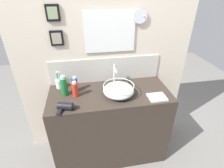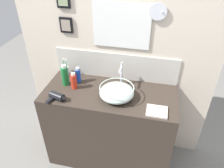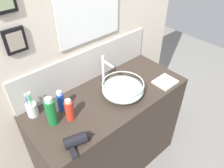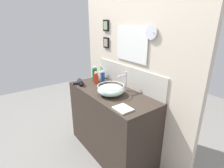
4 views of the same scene
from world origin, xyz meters
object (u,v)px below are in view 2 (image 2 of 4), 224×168
(shampoo_bottle, at_px, (65,76))
(hand_towel, at_px, (157,111))
(glass_bowl_sink, at_px, (117,92))
(hair_drier, at_px, (58,97))
(soap_dispenser, at_px, (78,75))
(faucet, at_px, (121,73))
(spray_bottle, at_px, (74,81))
(toothbrush_cup, at_px, (65,71))

(shampoo_bottle, distance_m, hand_towel, 0.90)
(glass_bowl_sink, height_order, hair_drier, glass_bowl_sink)
(soap_dispenser, xyz_separation_m, shampoo_bottle, (-0.10, -0.07, 0.02))
(faucet, bearing_deg, spray_bottle, -160.04)
(hair_drier, height_order, shampoo_bottle, shampoo_bottle)
(toothbrush_cup, bearing_deg, hair_drier, -76.96)
(glass_bowl_sink, bearing_deg, toothbrush_cup, 156.83)
(hand_towel, bearing_deg, glass_bowl_sink, 162.29)
(faucet, xyz_separation_m, soap_dispenser, (-0.41, -0.04, -0.06))
(glass_bowl_sink, distance_m, shampoo_bottle, 0.53)
(spray_bottle, distance_m, hand_towel, 0.79)
(hair_drier, bearing_deg, spray_bottle, 68.69)
(soap_dispenser, bearing_deg, toothbrush_cup, 153.62)
(hair_drier, relative_size, hand_towel, 1.09)
(soap_dispenser, bearing_deg, shampoo_bottle, -146.85)
(toothbrush_cup, height_order, hand_towel, toothbrush_cup)
(toothbrush_cup, bearing_deg, spray_bottle, -49.59)
(faucet, xyz_separation_m, toothbrush_cup, (-0.58, 0.04, -0.09))
(spray_bottle, height_order, shampoo_bottle, shampoo_bottle)
(glass_bowl_sink, bearing_deg, shampoo_bottle, 169.31)
(faucet, xyz_separation_m, spray_bottle, (-0.41, -0.15, -0.06))
(soap_dispenser, bearing_deg, faucet, 5.37)
(toothbrush_cup, height_order, shampoo_bottle, shampoo_bottle)
(faucet, distance_m, soap_dispenser, 0.42)
(hair_drier, xyz_separation_m, shampoo_bottle, (-0.03, 0.24, 0.07))
(faucet, distance_m, hand_towel, 0.49)
(toothbrush_cup, bearing_deg, faucet, -4.38)
(soap_dispenser, bearing_deg, hand_towel, -19.94)
(hair_drier, relative_size, toothbrush_cup, 0.92)
(toothbrush_cup, xyz_separation_m, spray_bottle, (0.17, -0.19, 0.03))
(spray_bottle, bearing_deg, shampoo_bottle, 156.56)
(shampoo_bottle, bearing_deg, glass_bowl_sink, -10.69)
(toothbrush_cup, height_order, spray_bottle, toothbrush_cup)
(glass_bowl_sink, bearing_deg, spray_bottle, 172.66)
(hair_drier, xyz_separation_m, hand_towel, (0.85, 0.03, -0.02))
(toothbrush_cup, relative_size, soap_dispenser, 1.26)
(glass_bowl_sink, xyz_separation_m, hand_towel, (0.36, -0.11, -0.05))
(faucet, bearing_deg, soap_dispenser, -174.63)
(soap_dispenser, relative_size, shampoo_bottle, 0.76)
(glass_bowl_sink, xyz_separation_m, toothbrush_cup, (-0.58, 0.25, -0.01))
(spray_bottle, bearing_deg, glass_bowl_sink, -7.34)
(spray_bottle, relative_size, soap_dispenser, 1.03)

